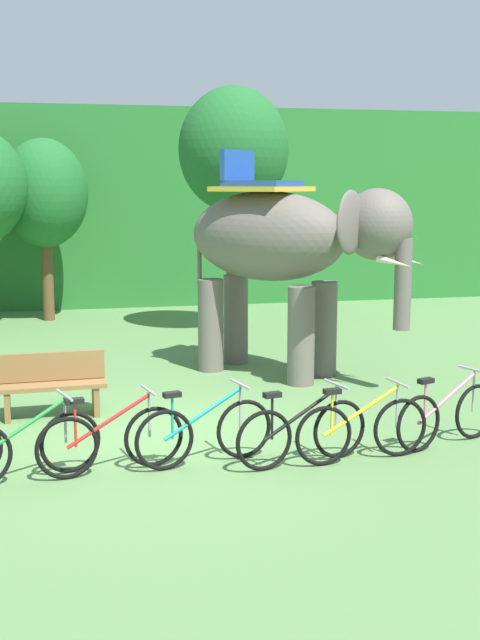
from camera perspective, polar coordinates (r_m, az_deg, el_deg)
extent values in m
plane|color=#567F47|center=(10.82, -5.24, -7.90)|extent=(80.00, 80.00, 0.00)
cube|color=#28702D|center=(24.41, -9.59, 7.86)|extent=(36.00, 6.00, 5.17)
cylinder|color=brown|center=(19.97, -13.21, 2.63)|extent=(0.27, 0.27, 1.86)
ellipsoid|color=#1E6028|center=(19.83, -13.43, 8.57)|extent=(2.01, 2.01, 2.53)
cylinder|color=brown|center=(17.76, -0.44, 3.49)|extent=(0.32, 0.32, 2.74)
ellipsoid|color=#1E6028|center=(17.67, -0.45, 11.76)|extent=(2.33, 2.33, 2.63)
ellipsoid|color=#665E56|center=(13.82, 1.89, 5.85)|extent=(3.01, 3.07, 1.50)
cylinder|color=#665E56|center=(13.89, 5.84, -0.62)|extent=(0.44, 0.44, 1.60)
cylinder|color=#665E56|center=(13.23, 4.26, -1.11)|extent=(0.44, 0.44, 1.60)
cylinder|color=#665E56|center=(14.81, -0.29, 0.06)|extent=(0.44, 0.44, 1.60)
cylinder|color=#665E56|center=(14.19, -2.05, -0.36)|extent=(0.44, 0.44, 1.60)
ellipsoid|color=#665E56|center=(12.86, 9.51, 6.57)|extent=(1.48, 1.49, 1.10)
ellipsoid|color=#665E56|center=(13.48, 10.04, 6.90)|extent=(0.72, 0.69, 0.96)
ellipsoid|color=#665E56|center=(12.36, 7.67, 6.74)|extent=(0.72, 0.69, 0.96)
cylinder|color=#665E56|center=(12.75, 11.24, 2.43)|extent=(0.26, 0.26, 1.40)
cone|color=beige|center=(12.94, 11.46, 4.09)|extent=(0.47, 0.49, 0.21)
cone|color=beige|center=(12.53, 10.69, 3.94)|extent=(0.47, 0.49, 0.21)
cube|color=gold|center=(13.85, 1.55, 9.09)|extent=(1.86, 1.86, 0.08)
cube|color=#1E4799|center=(13.85, 1.55, 9.46)|extent=(1.41, 1.42, 0.10)
cube|color=#1E4799|center=(14.13, -0.18, 10.60)|extent=(0.72, 0.69, 0.56)
cylinder|color=#665E56|center=(14.66, -2.84, 4.29)|extent=(0.08, 0.08, 0.90)
torus|color=black|center=(9.50, -11.70, -8.31)|extent=(0.69, 0.26, 0.71)
cylinder|color=green|center=(9.28, -14.85, -7.23)|extent=(0.94, 0.33, 0.54)
cylinder|color=#9E9EA3|center=(9.40, -12.05, -6.72)|extent=(0.03, 0.03, 0.55)
cylinder|color=#9E9EA3|center=(9.33, -12.10, -5.13)|extent=(0.19, 0.51, 0.03)
torus|color=black|center=(9.30, -11.92, -8.70)|extent=(0.70, 0.20, 0.71)
torus|color=black|center=(9.55, -6.00, -8.06)|extent=(0.70, 0.20, 0.71)
cylinder|color=red|center=(9.33, -9.11, -6.94)|extent=(0.96, 0.24, 0.54)
cylinder|color=red|center=(9.24, -11.37, -7.11)|extent=(0.03, 0.03, 0.52)
cube|color=black|center=(9.17, -11.42, -5.55)|extent=(0.22, 0.14, 0.06)
cylinder|color=#9E9EA3|center=(9.45, -6.32, -6.47)|extent=(0.03, 0.03, 0.55)
cylinder|color=#9E9EA3|center=(9.38, -6.35, -4.89)|extent=(0.14, 0.52, 0.03)
torus|color=black|center=(9.41, -5.27, -8.31)|extent=(0.70, 0.21, 0.71)
torus|color=black|center=(9.78, 0.28, -7.57)|extent=(0.70, 0.21, 0.71)
cylinder|color=teal|center=(9.51, -2.59, -6.52)|extent=(0.96, 0.26, 0.54)
cylinder|color=teal|center=(9.37, -4.72, -6.72)|extent=(0.03, 0.03, 0.52)
cube|color=black|center=(9.30, -4.74, -5.18)|extent=(0.22, 0.14, 0.06)
cylinder|color=#9E9EA3|center=(9.68, 0.02, -6.03)|extent=(0.03, 0.03, 0.55)
cylinder|color=#9E9EA3|center=(9.61, 0.02, -4.48)|extent=(0.15, 0.51, 0.03)
torus|color=black|center=(9.37, 1.69, -8.36)|extent=(0.70, 0.21, 0.71)
torus|color=black|center=(9.85, 6.91, -7.53)|extent=(0.70, 0.21, 0.71)
cylinder|color=black|center=(9.51, 4.26, -6.53)|extent=(0.96, 0.26, 0.54)
cylinder|color=black|center=(9.33, 2.25, -6.76)|extent=(0.03, 0.03, 0.52)
cube|color=black|center=(9.27, 2.26, -5.21)|extent=(0.22, 0.14, 0.06)
cylinder|color=#9E9EA3|center=(9.74, 6.70, -6.00)|extent=(0.03, 0.03, 0.55)
cylinder|color=#9E9EA3|center=(9.67, 6.73, -4.46)|extent=(0.15, 0.51, 0.03)
torus|color=black|center=(9.57, 5.83, -8.01)|extent=(0.71, 0.13, 0.71)
torus|color=black|center=(10.02, 11.06, -7.34)|extent=(0.71, 0.13, 0.71)
cylinder|color=yellow|center=(9.71, 8.41, -6.28)|extent=(0.97, 0.16, 0.54)
cylinder|color=yellow|center=(9.54, 6.40, -6.45)|extent=(0.03, 0.03, 0.52)
cube|color=black|center=(9.47, 6.43, -4.94)|extent=(0.21, 0.12, 0.06)
cylinder|color=#9E9EA3|center=(9.92, 10.86, -5.82)|extent=(0.03, 0.03, 0.55)
cylinder|color=#9E9EA3|center=(9.85, 10.91, -4.31)|extent=(0.09, 0.52, 0.03)
torus|color=black|center=(10.22, 12.28, -7.05)|extent=(0.68, 0.29, 0.71)
torus|color=black|center=(10.92, 16.02, -6.12)|extent=(0.68, 0.29, 0.71)
cylinder|color=pink|center=(10.48, 14.17, -5.29)|extent=(0.93, 0.38, 0.54)
cylinder|color=pink|center=(10.21, 12.73, -5.56)|extent=(0.03, 0.03, 0.52)
cube|color=black|center=(10.15, 12.78, -4.14)|extent=(0.22, 0.16, 0.06)
cylinder|color=#9E9EA3|center=(10.82, 15.91, -4.74)|extent=(0.03, 0.03, 0.55)
cylinder|color=#9E9EA3|center=(10.76, 15.97, -3.34)|extent=(0.21, 0.50, 0.03)
cube|color=brown|center=(11.69, -12.96, -4.49)|extent=(1.52, 0.47, 0.06)
cube|color=brown|center=(11.81, -13.03, -3.16)|extent=(1.50, 0.13, 0.40)
cube|color=brown|center=(11.78, -9.99, -5.42)|extent=(0.10, 0.36, 0.45)
cube|color=brown|center=(11.75, -15.85, -5.68)|extent=(0.10, 0.36, 0.45)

